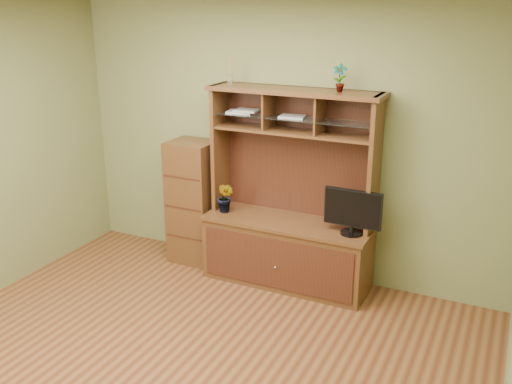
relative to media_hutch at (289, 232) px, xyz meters
The scene contains 8 objects.
room 1.93m from the media_hutch, 96.44° to the right, with size 4.54×4.04×2.74m.
media_hutch is the anchor object (origin of this frame).
monitor 0.74m from the media_hutch, ahead, with size 0.53×0.20×0.42m.
orchid_plant 0.71m from the media_hutch, behind, with size 0.17×0.14×0.31m, color #37591E.
top_plant 1.56m from the media_hutch, 10.32° to the left, with size 0.13×0.09×0.24m, color #366623.
reed_diffuser 1.62m from the media_hutch, behind, with size 0.05×0.05×0.26m.
magazines 1.19m from the media_hutch, 167.97° to the left, with size 0.81×0.22×0.04m.
side_cabinet 1.11m from the media_hutch, behind, with size 0.46×0.42×1.30m.
Camera 1 is at (2.12, -3.04, 2.67)m, focal length 40.00 mm.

